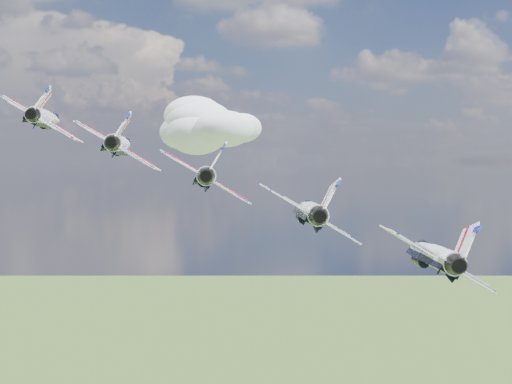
{
  "coord_description": "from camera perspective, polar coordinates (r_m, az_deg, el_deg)",
  "views": [
    {
      "loc": [
        10.88,
        -85.72,
        160.37
      ],
      "look_at": [
        21.41,
        -13.79,
        157.26
      ],
      "focal_mm": 50.0,
      "sensor_mm": 36.0,
      "label": 1
    }
  ],
  "objects": [
    {
      "name": "cloud_far",
      "position": [
        328.53,
        -2.84,
        5.43
      ],
      "size": [
        53.64,
        42.14,
        21.07
      ],
      "primitive_type": "ellipsoid",
      "color": "white"
    },
    {
      "name": "jet_3",
      "position": [
        69.86,
        4.27,
        -1.51
      ],
      "size": [
        12.6,
        16.29,
        9.22
      ],
      "primitive_type": null,
      "rotation": [
        0.0,
        0.54,
        -0.09
      ],
      "color": "white"
    },
    {
      "name": "jet_0",
      "position": [
        92.56,
        -16.41,
        5.7
      ],
      "size": [
        12.6,
        16.29,
        9.22
      ],
      "primitive_type": null,
      "rotation": [
        0.0,
        0.54,
        -0.09
      ],
      "color": "silver"
    },
    {
      "name": "jet_1",
      "position": [
        83.77,
        -10.76,
        3.77
      ],
      "size": [
        12.6,
        16.29,
        9.22
      ],
      "primitive_type": null,
      "rotation": [
        0.0,
        0.54,
        -0.09
      ],
      "color": "white"
    },
    {
      "name": "jet_4",
      "position": [
        65.54,
        13.83,
        -4.82
      ],
      "size": [
        12.6,
        16.29,
        9.22
      ],
      "primitive_type": null,
      "rotation": [
        0.0,
        0.54,
        -0.09
      ],
      "color": "white"
    },
    {
      "name": "jet_2",
      "position": [
        76.08,
        -3.92,
        1.38
      ],
      "size": [
        12.6,
        16.29,
        9.22
      ],
      "primitive_type": null,
      "rotation": [
        0.0,
        0.54,
        -0.09
      ],
      "color": "white"
    }
  ]
}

